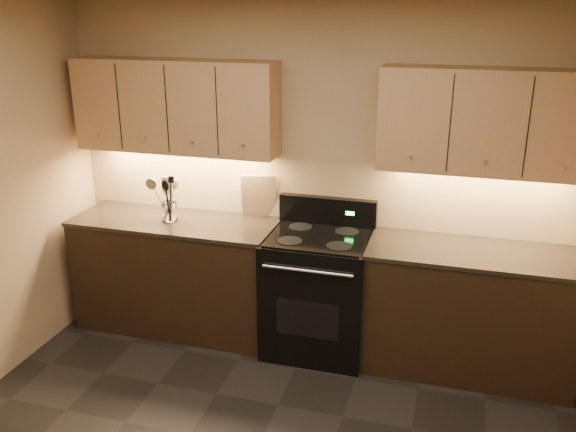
# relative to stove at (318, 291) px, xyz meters

# --- Properties ---
(wall_back) EXTENTS (4.00, 0.04, 2.60)m
(wall_back) POSITION_rel_stove_xyz_m (-0.08, 0.32, 0.82)
(wall_back) COLOR tan
(wall_back) RESTS_ON ground
(counter_left) EXTENTS (1.62, 0.62, 0.93)m
(counter_left) POSITION_rel_stove_xyz_m (-1.18, 0.02, -0.01)
(counter_left) COLOR black
(counter_left) RESTS_ON ground
(counter_right) EXTENTS (1.46, 0.62, 0.93)m
(counter_right) POSITION_rel_stove_xyz_m (1.10, 0.02, -0.01)
(counter_right) COLOR black
(counter_right) RESTS_ON ground
(stove) EXTENTS (0.76, 0.68, 1.14)m
(stove) POSITION_rel_stove_xyz_m (0.00, 0.00, 0.00)
(stove) COLOR black
(stove) RESTS_ON ground
(upper_cab_left) EXTENTS (1.60, 0.30, 0.70)m
(upper_cab_left) POSITION_rel_stove_xyz_m (-1.18, 0.17, 1.32)
(upper_cab_left) COLOR tan
(upper_cab_left) RESTS_ON wall_back
(upper_cab_right) EXTENTS (1.44, 0.30, 0.70)m
(upper_cab_right) POSITION_rel_stove_xyz_m (1.10, 0.17, 1.32)
(upper_cab_right) COLOR tan
(upper_cab_right) RESTS_ON wall_back
(outlet_plate) EXTENTS (0.08, 0.01, 0.12)m
(outlet_plate) POSITION_rel_stove_xyz_m (-1.38, 0.31, 0.64)
(outlet_plate) COLOR #B2B5BA
(outlet_plate) RESTS_ON wall_back
(utensil_crock) EXTENTS (0.12, 0.12, 0.15)m
(utensil_crock) POSITION_rel_stove_xyz_m (-1.20, -0.00, 0.52)
(utensil_crock) COLOR white
(utensil_crock) RESTS_ON counter_left
(cutting_board) EXTENTS (0.29, 0.14, 0.35)m
(cutting_board) POSITION_rel_stove_xyz_m (-0.56, 0.28, 0.62)
(cutting_board) COLOR tan
(cutting_board) RESTS_ON counter_left
(wooden_spoon) EXTENTS (0.14, 0.16, 0.32)m
(wooden_spoon) POSITION_rel_stove_xyz_m (-1.24, -0.01, 0.62)
(wooden_spoon) COLOR tan
(wooden_spoon) RESTS_ON utensil_crock
(black_spoon) EXTENTS (0.06, 0.12, 0.32)m
(black_spoon) POSITION_rel_stove_xyz_m (-1.21, 0.01, 0.63)
(black_spoon) COLOR black
(black_spoon) RESTS_ON utensil_crock
(black_turner) EXTENTS (0.12, 0.14, 0.36)m
(black_turner) POSITION_rel_stove_xyz_m (-1.19, -0.02, 0.64)
(black_turner) COLOR black
(black_turner) RESTS_ON utensil_crock
(steel_skimmer) EXTENTS (0.24, 0.11, 0.34)m
(steel_skimmer) POSITION_rel_stove_xyz_m (-1.18, -0.01, 0.64)
(steel_skimmer) COLOR silver
(steel_skimmer) RESTS_ON utensil_crock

